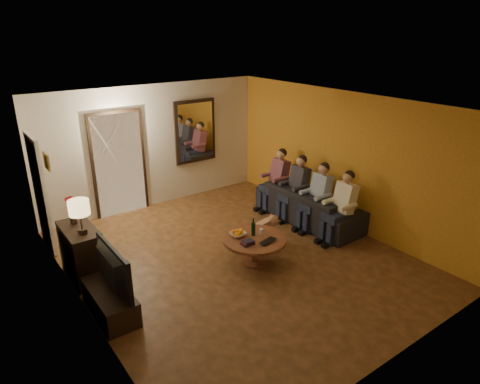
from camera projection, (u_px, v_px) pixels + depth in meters
floor at (236, 258)px, 7.28m from camera, size 5.00×6.00×0.01m
ceiling at (236, 105)px, 6.33m from camera, size 5.00×6.00×0.01m
back_wall at (154, 147)px, 9.06m from camera, size 5.00×0.02×2.60m
front_wall at (400, 267)px, 4.54m from camera, size 5.00×0.02×2.60m
left_wall at (76, 228)px, 5.43m from camera, size 0.02×6.00×2.60m
right_wall at (342, 160)px, 8.17m from camera, size 0.02×6.00×2.60m
orange_accent at (342, 160)px, 8.17m from camera, size 0.01×6.00×2.60m
kitchen_doorway at (119, 165)px, 8.70m from camera, size 1.00×0.06×2.10m
door_trim at (119, 165)px, 8.69m from camera, size 1.12×0.04×2.22m
fridge_glimpse at (131, 170)px, 8.90m from camera, size 0.45×0.03×1.70m
mirror_frame at (195, 131)px, 9.51m from camera, size 1.00×0.05×1.40m
mirror_glass at (196, 132)px, 9.48m from camera, size 0.86×0.02×1.26m
white_door at (40, 194)px, 7.29m from camera, size 0.06×0.85×2.04m
framed_art at (46, 161)px, 6.23m from camera, size 0.03×0.28×0.24m
art_canvas at (47, 161)px, 6.24m from camera, size 0.01×0.22×0.18m
dresser at (82, 253)px, 6.61m from camera, size 0.45×0.94×0.84m
table_lamp at (80, 217)px, 6.19m from camera, size 0.30×0.30×0.54m
flower_vase at (72, 210)px, 6.54m from camera, size 0.14×0.14×0.44m
tv_stand at (110, 302)px, 5.84m from camera, size 0.45×1.09×0.36m
tv at (106, 270)px, 5.65m from camera, size 1.10×0.14×0.64m
sofa at (310, 205)px, 8.57m from camera, size 2.35×0.95×0.68m
person_a at (342, 209)px, 7.75m from camera, size 0.60×0.40×1.20m
person_b at (318, 199)px, 8.20m from camera, size 0.60×0.40×1.20m
person_c at (296, 189)px, 8.65m from camera, size 0.60×0.40×1.20m
person_d at (277, 181)px, 9.10m from camera, size 0.60×0.40×1.20m
dog at (261, 230)px, 7.67m from camera, size 0.61×0.45×0.56m
coffee_table at (254, 250)px, 7.08m from camera, size 1.20×1.20×0.45m
bowl at (238, 234)px, 7.05m from camera, size 0.26×0.26×0.06m
oranges at (238, 231)px, 7.03m from camera, size 0.20×0.20×0.08m
wine_bottle at (253, 227)px, 7.04m from camera, size 0.07×0.07×0.31m
wine_glass at (261, 231)px, 7.12m from camera, size 0.06×0.06×0.10m
book_stack at (247, 242)px, 6.79m from camera, size 0.20×0.15×0.07m
laptop at (270, 242)px, 6.84m from camera, size 0.37×0.28×0.03m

